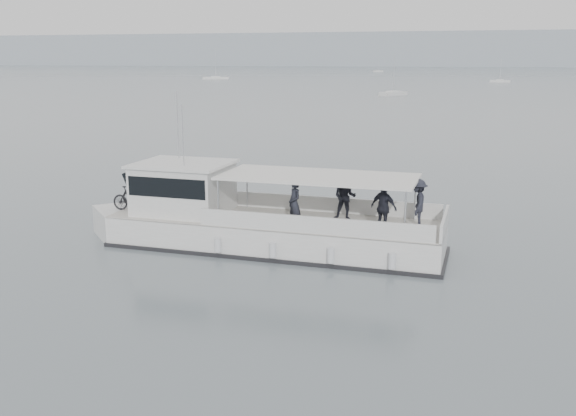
# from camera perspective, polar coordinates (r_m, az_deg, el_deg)

# --- Properties ---
(ground) EXTENTS (1400.00, 1400.00, 0.00)m
(ground) POSITION_cam_1_polar(r_m,az_deg,el_deg) (26.91, -6.50, -1.97)
(ground) COLOR slate
(ground) RESTS_ON ground
(headland) EXTENTS (1400.00, 90.00, 28.00)m
(headland) POSITION_cam_1_polar(r_m,az_deg,el_deg) (584.16, 15.06, 13.44)
(headland) COLOR #939EA8
(headland) RESTS_ON ground
(tour_boat) EXTENTS (14.24, 3.98, 5.95)m
(tour_boat) POSITION_cam_1_polar(r_m,az_deg,el_deg) (24.37, -3.91, -1.16)
(tour_boat) COLOR silver
(tour_boat) RESTS_ON ground
(moored_fleet) EXTENTS (348.13, 280.40, 10.46)m
(moored_fleet) POSITION_cam_1_polar(r_m,az_deg,el_deg) (187.21, 7.92, 11.04)
(moored_fleet) COLOR silver
(moored_fleet) RESTS_ON ground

